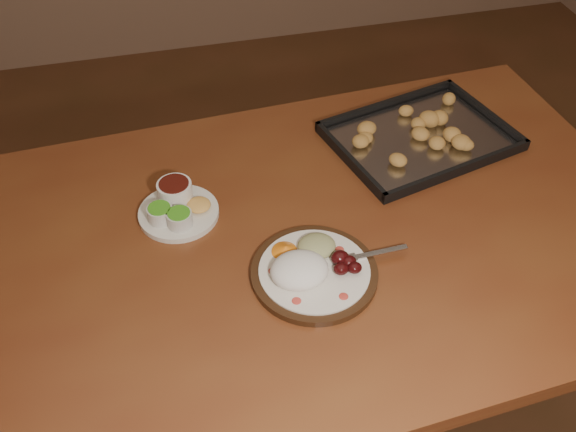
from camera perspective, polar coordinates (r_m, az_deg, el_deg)
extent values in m
plane|color=brown|center=(1.99, 3.05, -13.33)|extent=(4.00, 4.00, 0.00)
cube|color=brown|center=(1.30, 0.75, -2.36)|extent=(1.55, 0.99, 0.04)
cylinder|color=#502818|center=(1.84, -24.01, -6.59)|extent=(0.07, 0.07, 0.71)
cylinder|color=#502818|center=(2.04, 15.71, 1.98)|extent=(0.07, 0.07, 0.71)
cylinder|color=black|center=(1.21, 2.35, -5.10)|extent=(0.24, 0.24, 0.01)
cylinder|color=silver|center=(1.20, 2.36, -4.85)|extent=(0.21, 0.21, 0.01)
ellipsoid|color=#BF372D|center=(1.15, 0.76, -7.55)|extent=(0.02, 0.02, 0.00)
ellipsoid|color=#BF372D|center=(1.16, 4.96, -7.13)|extent=(0.02, 0.02, 0.00)
ellipsoid|color=#BF372D|center=(1.24, 4.61, -2.98)|extent=(0.02, 0.02, 0.00)
ellipsoid|color=#BF372D|center=(1.20, -1.34, -4.90)|extent=(0.02, 0.02, 0.00)
ellipsoid|color=white|center=(1.18, 1.01, -4.83)|extent=(0.11, 0.10, 0.05)
ellipsoid|color=#44090B|center=(1.19, 4.75, -4.70)|extent=(0.03, 0.03, 0.02)
ellipsoid|color=#44090B|center=(1.20, 5.42, -4.04)|extent=(0.03, 0.03, 0.02)
ellipsoid|color=#44090B|center=(1.21, 4.65, -3.71)|extent=(0.03, 0.03, 0.02)
ellipsoid|color=#44090B|center=(1.19, 5.95, -4.60)|extent=(0.03, 0.03, 0.02)
ellipsoid|color=tan|center=(1.23, 2.56, -2.69)|extent=(0.08, 0.07, 0.03)
cone|color=orange|center=(1.22, -0.22, -2.96)|extent=(0.07, 0.07, 0.02)
cube|color=silver|center=(1.24, 8.10, -3.23)|extent=(0.12, 0.02, 0.00)
cube|color=silver|center=(1.22, 5.41, -3.78)|extent=(0.03, 0.02, 0.00)
cylinder|color=silver|center=(1.21, 4.62, -4.25)|extent=(0.03, 0.00, 0.00)
cylinder|color=silver|center=(1.21, 4.54, -4.07)|extent=(0.03, 0.00, 0.00)
cylinder|color=silver|center=(1.21, 4.46, -3.89)|extent=(0.03, 0.00, 0.00)
cylinder|color=silver|center=(1.22, 4.38, -3.71)|extent=(0.03, 0.00, 0.00)
cylinder|color=silver|center=(1.34, -9.68, 0.27)|extent=(0.17, 0.17, 0.01)
cylinder|color=beige|center=(1.31, -11.29, 0.20)|extent=(0.05, 0.05, 0.03)
cylinder|color=#419A1E|center=(1.30, -11.38, 0.69)|extent=(0.05, 0.05, 0.00)
cylinder|color=beige|center=(1.30, -9.61, -0.25)|extent=(0.05, 0.05, 0.03)
cylinder|color=#419A1E|center=(1.29, -9.69, 0.24)|extent=(0.05, 0.05, 0.00)
cylinder|color=white|center=(1.35, -10.01, 2.16)|extent=(0.07, 0.07, 0.04)
cylinder|color=#3E100B|center=(1.34, -10.12, 2.82)|extent=(0.06, 0.06, 0.00)
ellipsoid|color=#E0AB4F|center=(1.33, -7.94, 1.00)|extent=(0.05, 0.05, 0.02)
cube|color=black|center=(1.55, 11.63, 6.70)|extent=(0.46, 0.38, 0.01)
cube|color=black|center=(1.63, 8.73, 9.81)|extent=(0.39, 0.11, 0.02)
cube|color=black|center=(1.46, 14.98, 4.03)|extent=(0.39, 0.11, 0.02)
cube|color=black|center=(1.65, 17.15, 8.81)|extent=(0.08, 0.29, 0.02)
cube|color=black|center=(1.44, 5.50, 5.04)|extent=(0.08, 0.29, 0.02)
cube|color=#B9B9BE|center=(1.54, 11.66, 6.85)|extent=(0.43, 0.35, 0.00)
ellipsoid|color=#BE9142|center=(1.56, 13.22, 7.83)|extent=(0.04, 0.04, 0.03)
ellipsoid|color=#BE9142|center=(1.60, 13.92, 8.76)|extent=(0.06, 0.06, 0.03)
ellipsoid|color=#BE9142|center=(1.60, 11.51, 9.11)|extent=(0.06, 0.06, 0.03)
ellipsoid|color=#BE9142|center=(1.58, 11.54, 8.56)|extent=(0.05, 0.05, 0.03)
ellipsoid|color=#BE9142|center=(1.57, 9.59, 8.64)|extent=(0.05, 0.05, 0.03)
ellipsoid|color=#BE9142|center=(1.53, 10.20, 7.63)|extent=(0.06, 0.06, 0.03)
ellipsoid|color=#BE9142|center=(1.50, 8.22, 6.98)|extent=(0.06, 0.06, 0.03)
ellipsoid|color=#BE9142|center=(1.50, 9.65, 6.69)|extent=(0.04, 0.04, 0.03)
ellipsoid|color=#BE9142|center=(1.46, 8.72, 5.78)|extent=(0.06, 0.06, 0.03)
ellipsoid|color=#BE9142|center=(1.47, 11.41, 5.57)|extent=(0.06, 0.06, 0.03)
ellipsoid|color=#BE9142|center=(1.51, 12.19, 6.54)|extent=(0.05, 0.05, 0.03)
ellipsoid|color=#BE9142|center=(1.51, 13.82, 6.34)|extent=(0.05, 0.05, 0.03)
ellipsoid|color=#BE9142|center=(1.52, 14.59, 6.35)|extent=(0.06, 0.06, 0.03)
ellipsoid|color=#BE9142|center=(1.59, 15.47, 7.98)|extent=(0.06, 0.06, 0.03)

